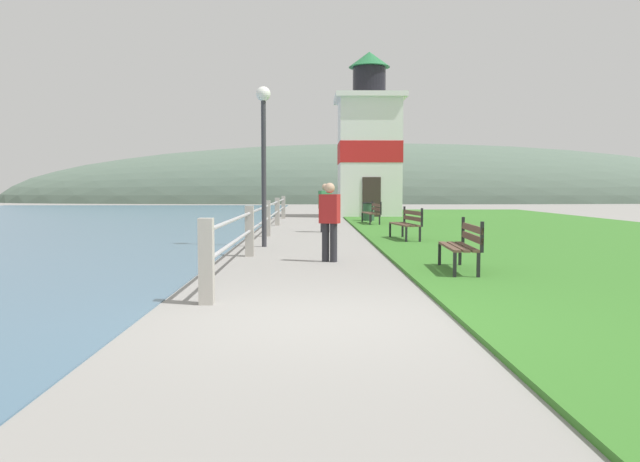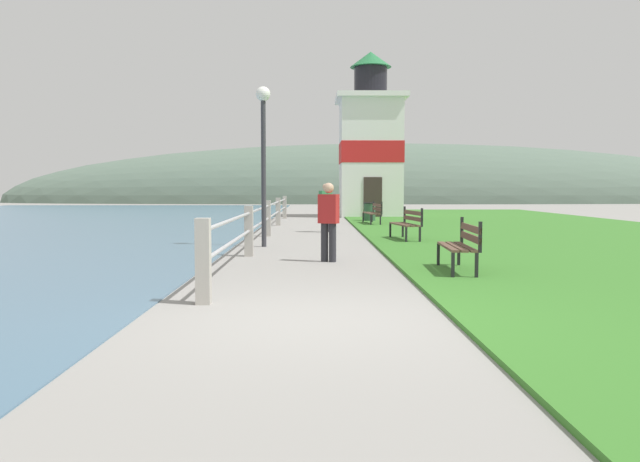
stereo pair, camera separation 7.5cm
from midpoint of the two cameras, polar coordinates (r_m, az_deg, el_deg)
ground_plane at (r=6.96m, az=-0.09°, el=-8.19°), size 160.00×160.00×0.00m
grass_verge at (r=21.83m, az=19.70°, el=-0.05°), size 12.00×40.85×0.06m
seawall_railing at (r=18.95m, az=-4.69°, el=1.42°), size 0.18×22.33×1.09m
park_bench_near at (r=10.84m, az=13.02°, el=-1.07°), size 0.56×1.64×0.94m
park_bench_midway at (r=17.25m, az=8.14°, el=0.83°), size 0.69×1.74×0.94m
park_bench_far at (r=24.86m, az=5.02°, el=1.80°), size 0.62×1.97×0.94m
lighthouse at (r=32.25m, az=4.68°, el=7.64°), size 3.51×3.51×8.36m
person_strolling at (r=20.67m, az=0.62°, el=2.31°), size 0.45×0.38×1.61m
person_by_railing at (r=12.35m, az=0.96°, el=1.10°), size 0.43×0.34×1.57m
trash_bin at (r=27.03m, az=4.64°, el=1.73°), size 0.54×0.54×0.84m
lamp_post at (r=15.63m, az=-5.06°, el=8.61°), size 0.36×0.36×3.96m
distant_hillside at (r=64.56m, az=6.58°, el=2.62°), size 80.00×16.00×12.00m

